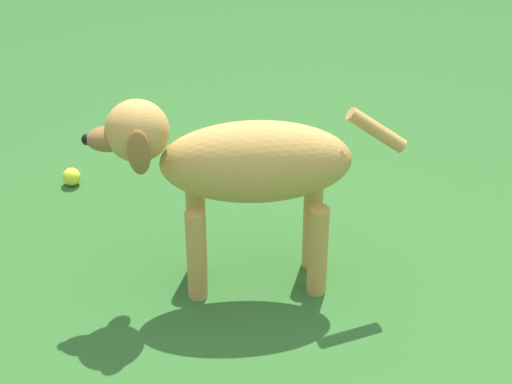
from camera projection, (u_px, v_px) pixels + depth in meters
The scene contains 3 objects.
ground at pixel (321, 316), 2.48m from camera, with size 14.00×14.00×0.00m, color #2D6026.
dog at pixel (237, 166), 2.42m from camera, with size 0.46×0.84×0.61m.
tennis_ball_0 at pixel (72, 177), 3.10m from camera, with size 0.07×0.07×0.07m, color yellow.
Camera 1 is at (-1.61, 1.09, 1.59)m, focal length 59.96 mm.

